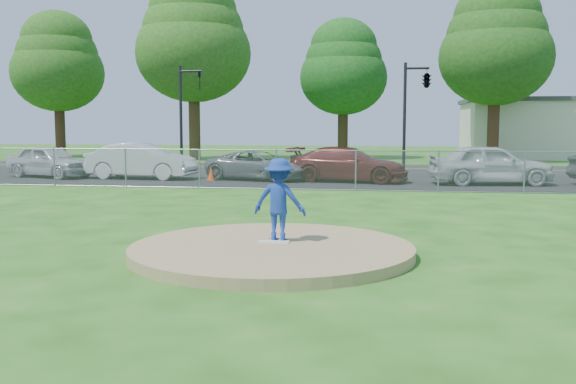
% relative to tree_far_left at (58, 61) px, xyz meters
% --- Properties ---
extents(ground, '(120.00, 120.00, 0.00)m').
position_rel_tree_far_left_xyz_m(ground, '(22.00, -23.00, -7.06)').
color(ground, '#1C5111').
rests_on(ground, ground).
extents(pitchers_mound, '(5.40, 5.40, 0.20)m').
position_rel_tree_far_left_xyz_m(pitchers_mound, '(22.00, -33.00, -6.96)').
color(pitchers_mound, '#907B4F').
rests_on(pitchers_mound, ground).
extents(pitching_rubber, '(0.60, 0.15, 0.04)m').
position_rel_tree_far_left_xyz_m(pitching_rubber, '(22.00, -32.80, -6.84)').
color(pitching_rubber, white).
rests_on(pitching_rubber, pitchers_mound).
extents(chain_link_fence, '(40.00, 0.06, 1.50)m').
position_rel_tree_far_left_xyz_m(chain_link_fence, '(22.00, -21.00, -6.31)').
color(chain_link_fence, gray).
rests_on(chain_link_fence, ground).
extents(parking_lot, '(50.00, 8.00, 0.01)m').
position_rel_tree_far_left_xyz_m(parking_lot, '(22.00, -16.50, -7.05)').
color(parking_lot, black).
rests_on(parking_lot, ground).
extents(street, '(60.00, 7.00, 0.01)m').
position_rel_tree_far_left_xyz_m(street, '(22.00, -9.00, -7.06)').
color(street, black).
rests_on(street, ground).
extents(tree_far_left, '(6.72, 6.72, 10.74)m').
position_rel_tree_far_left_xyz_m(tree_far_left, '(0.00, 0.00, 0.00)').
color(tree_far_left, '#382014').
rests_on(tree_far_left, ground).
extents(tree_left, '(7.84, 7.84, 12.53)m').
position_rel_tree_far_left_xyz_m(tree_left, '(11.00, -2.00, 1.18)').
color(tree_left, '#3B2A15').
rests_on(tree_left, ground).
extents(tree_center, '(6.16, 6.16, 9.84)m').
position_rel_tree_far_left_xyz_m(tree_center, '(21.00, 1.00, -0.59)').
color(tree_center, '#322312').
rests_on(tree_center, ground).
extents(tree_right, '(7.28, 7.28, 11.63)m').
position_rel_tree_far_left_xyz_m(tree_right, '(31.00, -1.00, 0.59)').
color(tree_right, '#3A2115').
rests_on(tree_right, ground).
extents(traffic_signal_left, '(1.28, 0.20, 5.60)m').
position_rel_tree_far_left_xyz_m(traffic_signal_left, '(13.24, -11.00, -3.70)').
color(traffic_signal_left, black).
rests_on(traffic_signal_left, ground).
extents(traffic_signal_center, '(1.42, 2.48, 5.60)m').
position_rel_tree_far_left_xyz_m(traffic_signal_center, '(25.97, -11.00, -2.45)').
color(traffic_signal_center, black).
rests_on(traffic_signal_center, ground).
extents(pitcher, '(1.13, 0.76, 1.63)m').
position_rel_tree_far_left_xyz_m(pitcher, '(22.08, -32.61, -6.05)').
color(pitcher, navy).
rests_on(pitcher, pitchers_mound).
extents(traffic_cone, '(0.31, 0.31, 0.61)m').
position_rel_tree_far_left_xyz_m(traffic_cone, '(16.54, -17.70, -6.75)').
color(traffic_cone, '#F0470C').
rests_on(traffic_cone, parking_lot).
extents(parked_car_silver, '(4.70, 3.06, 1.49)m').
position_rel_tree_far_left_xyz_m(parked_car_silver, '(8.68, -17.19, -6.31)').
color(parked_car_silver, '#B9B9BE').
rests_on(parked_car_silver, parking_lot).
extents(parked_car_white, '(4.98, 2.03, 1.61)m').
position_rel_tree_far_left_xyz_m(parked_car_white, '(13.18, -17.29, -6.25)').
color(parked_car_white, silver).
rests_on(parked_car_white, parking_lot).
extents(parked_car_gray, '(5.03, 3.27, 1.29)m').
position_rel_tree_far_left_xyz_m(parked_car_gray, '(18.54, -17.10, -6.41)').
color(parked_car_gray, slate).
rests_on(parked_car_gray, parking_lot).
extents(parked_car_darkred, '(5.41, 2.98, 1.48)m').
position_rel_tree_far_left_xyz_m(parked_car_darkred, '(22.50, -17.33, -6.31)').
color(parked_car_darkred, maroon).
rests_on(parked_car_darkred, parking_lot).
extents(parked_car_pearl, '(5.09, 2.55, 1.67)m').
position_rel_tree_far_left_xyz_m(parked_car_pearl, '(28.31, -17.74, -6.22)').
color(parked_car_pearl, silver).
rests_on(parked_car_pearl, parking_lot).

